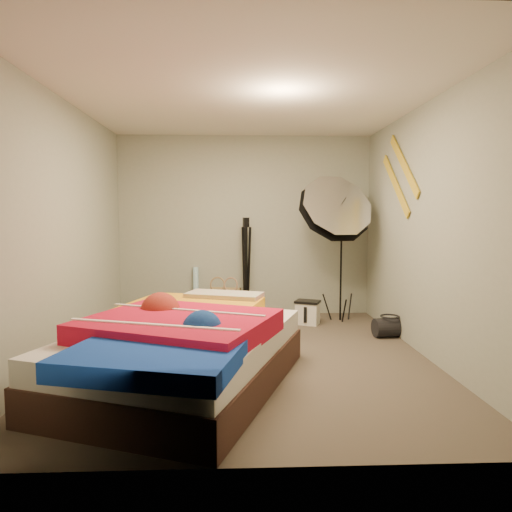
{
  "coord_description": "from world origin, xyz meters",
  "views": [
    {
      "loc": [
        -0.1,
        -4.41,
        1.39
      ],
      "look_at": [
        0.1,
        0.6,
        0.95
      ],
      "focal_mm": 32.0,
      "sensor_mm": 36.0,
      "label": 1
    }
  ],
  "objects": [
    {
      "name": "floor",
      "position": [
        0.0,
        0.0,
        0.0
      ],
      "size": [
        4.0,
        4.0,
        0.0
      ],
      "primitive_type": "plane",
      "color": "brown",
      "rests_on": "ground"
    },
    {
      "name": "ceiling",
      "position": [
        0.0,
        0.0,
        2.5
      ],
      "size": [
        4.0,
        4.0,
        0.0
      ],
      "primitive_type": "plane",
      "rotation": [
        3.14,
        0.0,
        0.0
      ],
      "color": "silver",
      "rests_on": "wall_back"
    },
    {
      "name": "wall_back",
      "position": [
        0.0,
        2.0,
        1.25
      ],
      "size": [
        3.5,
        0.0,
        3.5
      ],
      "primitive_type": "plane",
      "rotation": [
        1.57,
        0.0,
        0.0
      ],
      "color": "#989E8F",
      "rests_on": "floor"
    },
    {
      "name": "wall_front",
      "position": [
        0.0,
        -2.0,
        1.25
      ],
      "size": [
        3.5,
        0.0,
        3.5
      ],
      "primitive_type": "plane",
      "rotation": [
        -1.57,
        0.0,
        0.0
      ],
      "color": "#989E8F",
      "rests_on": "floor"
    },
    {
      "name": "wall_left",
      "position": [
        -1.75,
        0.0,
        1.25
      ],
      "size": [
        0.0,
        4.0,
        4.0
      ],
      "primitive_type": "plane",
      "rotation": [
        1.57,
        0.0,
        1.57
      ],
      "color": "#989E8F",
      "rests_on": "floor"
    },
    {
      "name": "wall_right",
      "position": [
        1.75,
        0.0,
        1.25
      ],
      "size": [
        0.0,
        4.0,
        4.0
      ],
      "primitive_type": "plane",
      "rotation": [
        1.57,
        0.0,
        -1.57
      ],
      "color": "#989E8F",
      "rests_on": "floor"
    },
    {
      "name": "tote_bag",
      "position": [
        -0.27,
        1.79,
        0.21
      ],
      "size": [
        0.44,
        0.27,
        0.43
      ],
      "primitive_type": "cube",
      "rotation": [
        -0.14,
        0.0,
        -0.22
      ],
      "color": "tan",
      "rests_on": "floor"
    },
    {
      "name": "wrapping_roll",
      "position": [
        -0.69,
        1.9,
        0.34
      ],
      "size": [
        0.1,
        0.2,
        0.68
      ],
      "primitive_type": "cylinder",
      "rotation": [
        -0.17,
        0.0,
        0.12
      ],
      "color": "#55B3D6",
      "rests_on": "floor"
    },
    {
      "name": "camera_case",
      "position": [
        0.79,
        1.34,
        0.14
      ],
      "size": [
        0.34,
        0.3,
        0.28
      ],
      "primitive_type": "cube",
      "rotation": [
        0.0,
        0.0,
        -0.42
      ],
      "color": "silver",
      "rests_on": "floor"
    },
    {
      "name": "duffel_bag",
      "position": [
        1.64,
        0.68,
        0.11
      ],
      "size": [
        0.38,
        0.26,
        0.22
      ],
      "primitive_type": "cylinder",
      "rotation": [
        0.0,
        1.57,
        0.11
      ],
      "color": "black",
      "rests_on": "floor"
    },
    {
      "name": "wall_stripe_upper",
      "position": [
        1.73,
        0.6,
        1.95
      ],
      "size": [
        0.02,
        0.91,
        0.78
      ],
      "primitive_type": "cube",
      "rotation": [
        0.7,
        0.0,
        0.0
      ],
      "color": "gold",
      "rests_on": "wall_right"
    },
    {
      "name": "wall_stripe_lower",
      "position": [
        1.73,
        0.85,
        1.75
      ],
      "size": [
        0.02,
        0.91,
        0.78
      ],
      "primitive_type": "cube",
      "rotation": [
        0.7,
        0.0,
        0.0
      ],
      "color": "gold",
      "rests_on": "wall_right"
    },
    {
      "name": "bed",
      "position": [
        -0.55,
        -0.76,
        0.31
      ],
      "size": [
        2.13,
        2.62,
        0.63
      ],
      "color": "#41261F",
      "rests_on": "floor"
    },
    {
      "name": "photo_umbrella",
      "position": [
        1.13,
        1.42,
        1.45
      ],
      "size": [
        1.13,
        0.81,
        2.02
      ],
      "color": "black",
      "rests_on": "floor"
    },
    {
      "name": "camera_tripod",
      "position": [
        0.01,
        1.77,
        0.79
      ],
      "size": [
        0.09,
        0.09,
        1.37
      ],
      "color": "black",
      "rests_on": "floor"
    }
  ]
}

